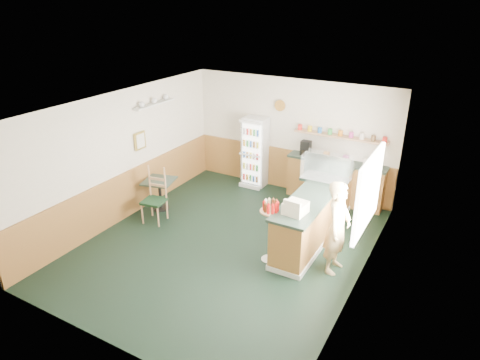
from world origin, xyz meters
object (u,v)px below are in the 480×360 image
Objects in this scene: cafe_chair at (156,193)px; cash_register at (295,208)px; condiment_stand at (270,221)px; shopkeeper at (337,228)px; cafe_table at (160,189)px; display_case at (327,168)px; drinks_fridge at (255,152)px.

cash_register is at bearing -11.00° from cafe_chair.
cafe_chair is at bearing 175.49° from condiment_stand.
condiment_stand is 2.75m from cafe_chair.
shopkeeper is at bearing 20.42° from cash_register.
cash_register reaches higher than cafe_table.
cafe_table is at bearing 88.12° from shopkeeper.
cash_register reaches higher than condiment_stand.
cash_register is at bearing 16.16° from condiment_stand.
shopkeeper is at bearing -8.01° from cafe_chair.
display_case is at bearing 76.50° from condiment_stand.
condiment_stand reaches higher than cafe_chair.
drinks_fridge is at bearing 152.52° from display_case.
display_case is 0.80× the size of cafe_chair.
cash_register is 0.22× the size of shopkeeper.
cafe_table is at bearing 177.51° from cash_register.
cafe_table is at bearing -118.87° from drinks_fridge.
display_case reaches higher than cafe_table.
display_case is 2.55× the size of cash_register.
drinks_fridge is 1.47× the size of cafe_chair.
shopkeeper is 3.85m from cafe_chair.
cafe_chair is (0.26, -0.41, 0.12)m from cafe_table.
display_case is 1.80m from condiment_stand.
drinks_fridge is 1.84× the size of display_case.
cash_register reaches higher than cafe_chair.
cafe_table is 0.66× the size of cafe_chair.
drinks_fridge is 2.54m from cafe_table.
cash_register is 0.31× the size of condiment_stand.
display_case reaches higher than cash_register.
condiment_stand is 3.08m from cafe_table.
shopkeeper reaches higher than cash_register.
cash_register is (2.19, -2.71, 0.25)m from drinks_fridge.
drinks_fridge reaches higher than cash_register.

